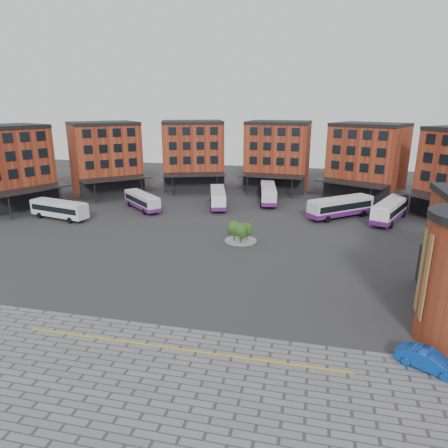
% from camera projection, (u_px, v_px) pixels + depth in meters
% --- Properties ---
extents(ground, '(160.00, 160.00, 0.00)m').
position_uv_depth(ground, '(203.00, 274.00, 44.31)').
color(ground, '#28282B').
rests_on(ground, ground).
extents(paving_zone, '(50.00, 22.00, 0.02)m').
position_uv_depth(paving_zone, '(135.00, 428.00, 23.36)').
color(paving_zone, slate).
rests_on(paving_zone, ground).
extents(yellow_line, '(26.00, 0.15, 0.02)m').
position_uv_depth(yellow_line, '(179.00, 349.00, 30.82)').
color(yellow_line, gold).
rests_on(yellow_line, paving_zone).
extents(main_building, '(94.14, 42.48, 14.60)m').
position_uv_depth(main_building, '(232.00, 161.00, 78.91)').
color(main_building, '#963C20').
rests_on(main_building, ground).
extents(tree_island, '(4.40, 4.40, 2.99)m').
position_uv_depth(tree_island, '(240.00, 231.00, 54.15)').
color(tree_island, gray).
rests_on(tree_island, ground).
extents(bus_a, '(10.85, 4.72, 2.99)m').
position_uv_depth(bus_a, '(59.00, 208.00, 65.06)').
color(bus_a, silver).
rests_on(bus_a, ground).
extents(bus_b, '(9.30, 8.81, 2.93)m').
position_uv_depth(bus_b, '(142.00, 201.00, 70.88)').
color(bus_b, silver).
rests_on(bus_b, ground).
extents(bus_c, '(5.40, 11.44, 3.14)m').
position_uv_depth(bus_c, '(218.00, 197.00, 72.88)').
color(bus_c, white).
rests_on(bus_c, ground).
extents(bus_d, '(4.46, 12.05, 3.32)m').
position_uv_depth(bus_d, '(268.00, 193.00, 75.91)').
color(bus_d, silver).
rests_on(bus_d, ground).
extents(bus_e, '(10.92, 9.88, 3.38)m').
position_uv_depth(bus_e, '(341.00, 207.00, 65.76)').
color(bus_e, silver).
rests_on(bus_e, ground).
extents(bus_f, '(7.38, 12.14, 3.39)m').
position_uv_depth(bus_f, '(390.00, 210.00, 63.82)').
color(bus_f, white).
rests_on(bus_f, ground).
extents(blue_car, '(4.56, 3.44, 1.44)m').
position_uv_depth(blue_car, '(429.00, 360.00, 28.35)').
color(blue_car, '#0C3EA4').
rests_on(blue_car, ground).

